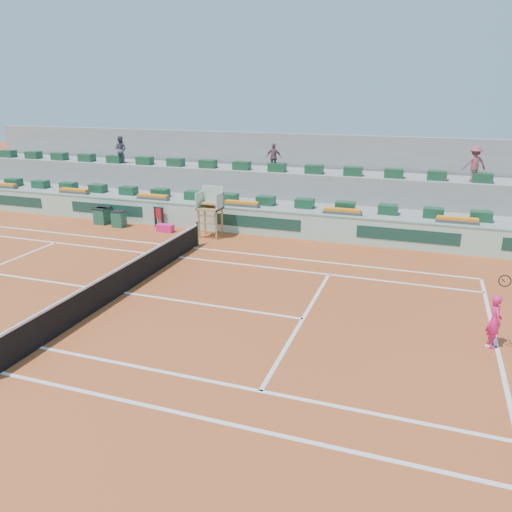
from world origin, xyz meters
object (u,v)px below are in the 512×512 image
object	(u,v)px
player_bag	(165,228)
umpire_chair	(211,205)
drink_cooler_a	(119,219)
tennis_player	(495,321)

from	to	relation	value
player_bag	umpire_chair	world-z (taller)	umpire_chair
player_bag	drink_cooler_a	bearing A→B (deg)	178.20
umpire_chair	tennis_player	xyz separation A→B (m)	(11.73, -7.45, -0.77)
umpire_chair	tennis_player	bearing A→B (deg)	-32.44
player_bag	umpire_chair	xyz separation A→B (m)	(2.48, 0.07, 1.35)
drink_cooler_a	tennis_player	world-z (taller)	tennis_player
player_bag	drink_cooler_a	size ratio (longest dim) A/B	1.01
drink_cooler_a	tennis_player	bearing A→B (deg)	-23.80
player_bag	tennis_player	distance (m)	16.02
player_bag	umpire_chair	distance (m)	2.83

